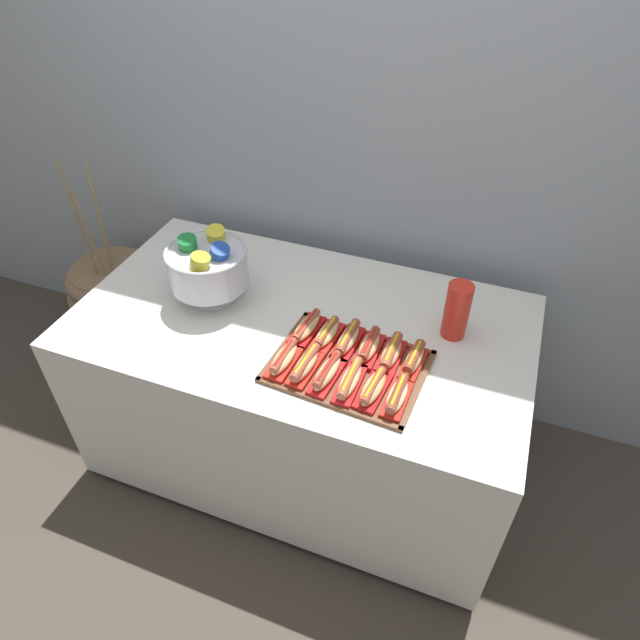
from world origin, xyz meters
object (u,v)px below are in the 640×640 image
at_px(cup_stack, 457,311).
at_px(punch_bowl, 208,265).
at_px(hot_dog_6, 306,328).
at_px(hot_dog_11, 414,360).
at_px(hot_dog_9, 369,347).
at_px(floor_vase, 122,314).
at_px(serving_tray, 348,366).
at_px(hot_dog_10, 391,354).
at_px(hot_dog_5, 397,397).
at_px(hot_dog_7, 327,335).
at_px(hot_dog_1, 305,366).
at_px(hot_dog_8, 348,340).
at_px(buffet_table, 303,388).
at_px(hot_dog_0, 284,359).
at_px(hot_dog_4, 373,389).
at_px(hot_dog_2, 327,373).
at_px(hot_dog_3, 350,381).

bearing_deg(cup_stack, punch_bowl, -172.78).
bearing_deg(hot_dog_6, hot_dog_11, -3.84).
bearing_deg(hot_dog_9, floor_vase, 165.68).
height_order(serving_tray, punch_bowl, punch_bowl).
bearing_deg(hot_dog_10, hot_dog_5, -69.40).
xyz_separation_m(hot_dog_7, hot_dog_10, (0.22, -0.02, 0.00)).
bearing_deg(hot_dog_1, hot_dog_7, 86.16).
bearing_deg(hot_dog_8, serving_tray, -69.40).
bearing_deg(buffet_table, hot_dog_6, -55.32).
bearing_deg(hot_dog_1, hot_dog_11, 24.97).
bearing_deg(serving_tray, punch_bowl, 163.86).
height_order(floor_vase, hot_dog_7, floor_vase).
bearing_deg(hot_dog_10, hot_dog_6, 176.16).
height_order(hot_dog_7, cup_stack, cup_stack).
distance_m(hot_dog_10, hot_dog_11, 0.08).
xyz_separation_m(hot_dog_1, hot_dog_7, (0.01, 0.16, -0.00)).
xyz_separation_m(hot_dog_1, hot_dog_11, (0.31, 0.14, 0.00)).
height_order(hot_dog_6, hot_dog_8, hot_dog_8).
relative_size(floor_vase, cup_stack, 5.23).
height_order(hot_dog_5, hot_dog_7, hot_dog_5).
xyz_separation_m(buffet_table, hot_dog_11, (0.42, -0.10, 0.39)).
xyz_separation_m(hot_dog_0, hot_dog_4, (0.30, -0.02, -0.00)).
distance_m(hot_dog_2, hot_dog_7, 0.18).
relative_size(hot_dog_0, hot_dog_11, 1.06).
bearing_deg(serving_tray, hot_dog_2, -118.29).
xyz_separation_m(hot_dog_6, punch_bowl, (-0.40, 0.07, 0.11)).
bearing_deg(cup_stack, floor_vase, 174.77).
distance_m(hot_dog_3, hot_dog_6, 0.28).
bearing_deg(buffet_table, hot_dog_5, -32.37).
bearing_deg(hot_dog_9, hot_dog_2, -118.29).
distance_m(serving_tray, hot_dog_1, 0.14).
height_order(buffet_table, hot_dog_6, hot_dog_6).
bearing_deg(hot_dog_10, hot_dog_3, -118.29).
height_order(hot_dog_4, hot_dog_8, hot_dog_8).
bearing_deg(hot_dog_7, hot_dog_0, -118.29).
bearing_deg(hot_dog_3, serving_tray, 110.60).
relative_size(hot_dog_0, hot_dog_8, 0.94).
xyz_separation_m(floor_vase, hot_dog_4, (1.41, -0.51, 0.53)).
distance_m(serving_tray, hot_dog_10, 0.14).
bearing_deg(hot_dog_9, hot_dog_1, -136.12).
bearing_deg(hot_dog_11, hot_dog_5, -93.84).
distance_m(hot_dog_2, hot_dog_11, 0.28).
distance_m(hot_dog_8, hot_dog_10, 0.15).
relative_size(hot_dog_5, hot_dog_7, 0.95).
xyz_separation_m(floor_vase, hot_dog_9, (1.35, -0.34, 0.53)).
bearing_deg(hot_dog_7, hot_dog_2, -69.40).
bearing_deg(hot_dog_11, hot_dog_9, 176.16).
bearing_deg(hot_dog_4, hot_dog_10, 86.16).
bearing_deg(hot_dog_11, serving_tray, -160.09).
distance_m(hot_dog_0, cup_stack, 0.59).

